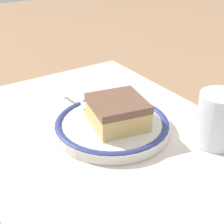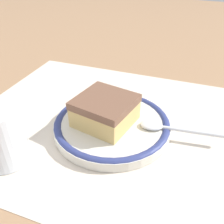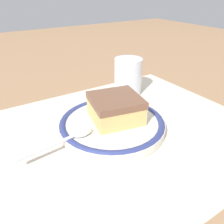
% 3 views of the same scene
% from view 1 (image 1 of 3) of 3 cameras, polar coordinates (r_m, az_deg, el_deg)
% --- Properties ---
extents(ground_plane, '(2.40, 2.40, 0.00)m').
position_cam_1_polar(ground_plane, '(0.58, -2.02, -3.12)').
color(ground_plane, '#9E7551').
extents(placemat, '(0.55, 0.42, 0.00)m').
position_cam_1_polar(placemat, '(0.58, -2.02, -3.06)').
color(placemat, beige).
rests_on(placemat, ground_plane).
extents(plate, '(0.20, 0.20, 0.02)m').
position_cam_1_polar(plate, '(0.57, -0.00, -2.28)').
color(plate, silver).
rests_on(plate, placemat).
extents(cake_slice, '(0.10, 0.10, 0.05)m').
position_cam_1_polar(cake_slice, '(0.55, 0.97, -0.03)').
color(cake_slice, '#DBB76B').
rests_on(cake_slice, plate).
extents(spoon, '(0.13, 0.03, 0.01)m').
position_cam_1_polar(spoon, '(0.62, -5.17, 1.70)').
color(spoon, silver).
rests_on(spoon, plate).
extents(cup, '(0.07, 0.07, 0.09)m').
position_cam_1_polar(cup, '(0.55, 17.76, -1.68)').
color(cup, silver).
rests_on(cup, placemat).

